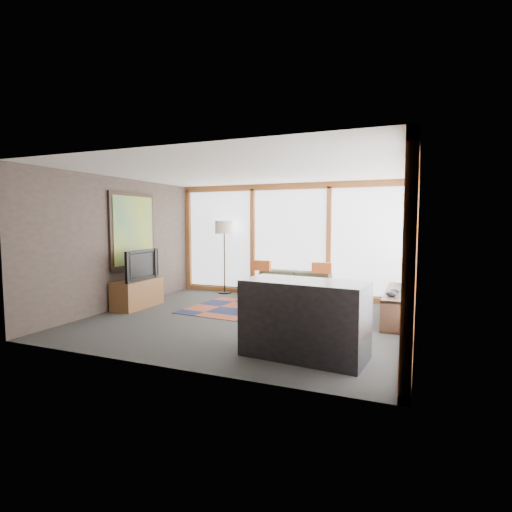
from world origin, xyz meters
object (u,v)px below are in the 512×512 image
at_px(floor_lamp, 224,257).
at_px(bar_counter, 304,319).
at_px(television, 138,265).
at_px(sofa, 290,286).
at_px(tv_console, 138,294).
at_px(coffee_table, 291,301).
at_px(bookshelf, 396,305).

height_order(floor_lamp, bar_counter, floor_lamp).
bearing_deg(television, floor_lamp, -26.54).
xyz_separation_m(floor_lamp, bar_counter, (3.00, -3.69, -0.38)).
relative_size(sofa, tv_console, 1.93).
bearing_deg(bar_counter, coffee_table, 116.63).
distance_m(floor_lamp, bar_counter, 4.77).
bearing_deg(bar_counter, floor_lamp, 134.86).
xyz_separation_m(television, bar_counter, (3.88, -1.59, -0.37)).
relative_size(floor_lamp, bookshelf, 0.86).
height_order(sofa, tv_console, sofa).
relative_size(television, bar_counter, 0.68).
distance_m(sofa, bookshelf, 2.43).
height_order(bookshelf, television, television).
distance_m(coffee_table, tv_console, 3.11).
distance_m(tv_console, television, 0.59).
distance_m(television, bar_counter, 4.21).
relative_size(tv_console, television, 1.05).
bearing_deg(floor_lamp, sofa, -7.74).
bearing_deg(tv_console, sofa, 34.91).
bearing_deg(coffee_table, bar_counter, -69.11).
relative_size(floor_lamp, television, 1.65).
bearing_deg(bookshelf, bar_counter, -111.37).
distance_m(sofa, coffee_table, 1.17).
relative_size(sofa, bookshelf, 1.06).
distance_m(sofa, floor_lamp, 1.84).
height_order(coffee_table, bookshelf, bookshelf).
xyz_separation_m(coffee_table, bar_counter, (0.89, -2.34, 0.28)).
distance_m(coffee_table, bar_counter, 2.53).
height_order(floor_lamp, television, floor_lamp).
distance_m(floor_lamp, bookshelf, 4.20).
bearing_deg(tv_console, bookshelf, 10.56).
bearing_deg(bar_counter, sofa, 115.80).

